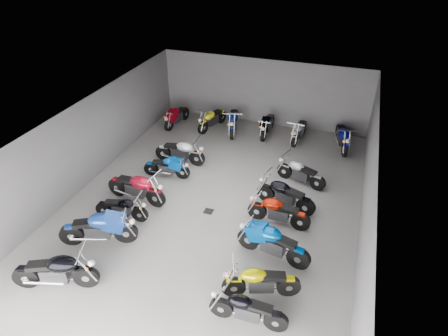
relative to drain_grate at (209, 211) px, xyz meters
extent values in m
plane|color=#999691|center=(0.00, 0.50, -0.01)|extent=(14.00, 14.00, 0.00)
cube|color=slate|center=(0.00, 7.50, 1.59)|extent=(10.00, 0.10, 3.20)
cube|color=slate|center=(-5.00, 0.50, 1.59)|extent=(0.10, 14.00, 3.20)
cube|color=slate|center=(5.00, 0.50, 1.59)|extent=(0.10, 14.00, 3.20)
cube|color=black|center=(0.00, 0.50, 3.21)|extent=(10.00, 14.00, 0.04)
cube|color=black|center=(0.00, 0.00, 0.00)|extent=(0.32, 0.32, 0.01)
cylinder|color=black|center=(-1.98, -4.18, 0.35)|extent=(0.73, 0.37, 0.72)
cylinder|color=black|center=(-3.52, -4.71, 0.35)|extent=(0.74, 0.39, 0.72)
cube|color=#2D2D30|center=(-2.75, -4.44, 0.47)|extent=(0.80, 0.56, 0.45)
ellipsoid|color=black|center=(-2.52, -4.36, 0.83)|extent=(0.87, 0.68, 0.41)
cube|color=black|center=(-3.09, -4.56, 0.78)|extent=(0.75, 0.52, 0.21)
cylinder|color=black|center=(-1.88, -2.25, 0.36)|extent=(0.74, 0.42, 0.74)
cylinder|color=black|center=(-3.42, -2.88, 0.36)|extent=(0.75, 0.44, 0.74)
cube|color=#2D2D30|center=(-2.65, -2.57, 0.48)|extent=(0.82, 0.60, 0.46)
ellipsoid|color=#18419E|center=(-2.41, -2.47, 0.84)|extent=(0.90, 0.72, 0.41)
cube|color=black|center=(-2.99, -2.70, 0.80)|extent=(0.77, 0.56, 0.21)
cylinder|color=black|center=(-1.98, -1.22, 0.28)|extent=(0.58, 0.18, 0.57)
cylinder|color=black|center=(-3.26, -1.37, 0.28)|extent=(0.58, 0.20, 0.57)
cube|color=#2D2D30|center=(-2.62, -1.29, 0.37)|extent=(0.61, 0.33, 0.36)
ellipsoid|color=black|center=(-2.42, -1.27, 0.65)|extent=(0.64, 0.43, 0.32)
cube|color=black|center=(-2.90, -1.33, 0.62)|extent=(0.57, 0.31, 0.16)
cylinder|color=black|center=(-1.85, -0.30, 0.35)|extent=(0.73, 0.22, 0.72)
cylinder|color=black|center=(-3.47, -0.14, 0.35)|extent=(0.73, 0.24, 0.72)
cube|color=#2D2D30|center=(-2.66, -0.22, 0.47)|extent=(0.76, 0.41, 0.45)
ellipsoid|color=#A80E25|center=(-2.41, -0.24, 0.83)|extent=(0.81, 0.52, 0.41)
cube|color=black|center=(-3.02, -0.18, 0.78)|extent=(0.71, 0.38, 0.20)
cylinder|color=black|center=(-1.68, 1.63, 0.28)|extent=(0.58, 0.19, 0.57)
cylinder|color=black|center=(-2.96, 1.47, 0.28)|extent=(0.58, 0.20, 0.57)
cube|color=#2D2D30|center=(-2.32, 1.55, 0.37)|extent=(0.61, 0.34, 0.36)
ellipsoid|color=#0355BD|center=(-2.13, 1.57, 0.65)|extent=(0.65, 0.43, 0.32)
cube|color=black|center=(-2.61, 1.51, 0.62)|extent=(0.57, 0.32, 0.16)
cylinder|color=black|center=(-1.52, 2.72, 0.33)|extent=(0.67, 0.15, 0.66)
cylinder|color=black|center=(-3.03, 2.69, 0.33)|extent=(0.67, 0.17, 0.66)
cube|color=#2D2D30|center=(-2.28, 2.71, 0.43)|extent=(0.68, 0.32, 0.42)
ellipsoid|color=silver|center=(-2.05, 2.71, 0.76)|extent=(0.71, 0.43, 0.37)
cube|color=black|center=(-2.61, 2.70, 0.72)|extent=(0.64, 0.30, 0.19)
cylinder|color=black|center=(1.83, -3.91, 0.30)|extent=(0.62, 0.15, 0.62)
cylinder|color=black|center=(3.23, -3.86, 0.30)|extent=(0.62, 0.16, 0.62)
cube|color=#2D2D30|center=(2.53, -3.88, 0.40)|extent=(0.63, 0.31, 0.38)
ellipsoid|color=black|center=(2.32, -3.89, 0.71)|extent=(0.67, 0.41, 0.35)
cube|color=black|center=(2.84, -3.87, 0.67)|extent=(0.59, 0.29, 0.18)
cylinder|color=black|center=(1.93, -3.19, 0.32)|extent=(0.66, 0.35, 0.65)
cylinder|color=black|center=(3.31, -2.68, 0.32)|extent=(0.66, 0.36, 0.65)
cube|color=#2D2D30|center=(2.62, -2.93, 0.42)|extent=(0.72, 0.51, 0.41)
ellipsoid|color=#C3BE00|center=(2.41, -3.01, 0.74)|extent=(0.79, 0.62, 0.37)
cube|color=black|center=(2.93, -2.82, 0.70)|extent=(0.68, 0.48, 0.18)
cylinder|color=black|center=(1.80, -1.29, 0.35)|extent=(0.73, 0.28, 0.71)
cylinder|color=black|center=(3.38, -1.60, 0.35)|extent=(0.73, 0.30, 0.71)
cube|color=#2D2D30|center=(2.59, -1.45, 0.46)|extent=(0.77, 0.47, 0.45)
ellipsoid|color=#004CA1|center=(2.35, -1.40, 0.82)|extent=(0.83, 0.58, 0.40)
cube|color=black|center=(2.94, -1.52, 0.77)|extent=(0.73, 0.44, 0.20)
cylinder|color=black|center=(1.69, 0.18, 0.32)|extent=(0.66, 0.17, 0.65)
cylinder|color=black|center=(3.16, 0.08, 0.32)|extent=(0.66, 0.19, 0.65)
cube|color=#2D2D30|center=(2.42, 0.13, 0.42)|extent=(0.68, 0.35, 0.41)
ellipsoid|color=#961302|center=(2.20, 0.15, 0.75)|extent=(0.72, 0.45, 0.37)
cube|color=black|center=(2.75, 0.11, 0.71)|extent=(0.64, 0.32, 0.18)
cylinder|color=black|center=(1.72, 1.26, 0.33)|extent=(0.69, 0.29, 0.67)
cylinder|color=black|center=(3.20, 0.90, 0.33)|extent=(0.69, 0.31, 0.67)
cube|color=#2D2D30|center=(2.46, 1.08, 0.44)|extent=(0.74, 0.47, 0.42)
ellipsoid|color=black|center=(2.23, 1.14, 0.77)|extent=(0.79, 0.58, 0.38)
cube|color=black|center=(2.78, 1.00, 0.73)|extent=(0.69, 0.44, 0.19)
cylinder|color=black|center=(2.05, 2.97, 0.30)|extent=(0.62, 0.30, 0.61)
cylinder|color=black|center=(3.38, 2.55, 0.30)|extent=(0.63, 0.32, 0.61)
cube|color=#2D2D30|center=(2.72, 2.76, 0.40)|extent=(0.68, 0.46, 0.38)
ellipsoid|color=#A3A2A6|center=(2.51, 2.82, 0.70)|extent=(0.74, 0.56, 0.35)
cube|color=black|center=(3.01, 2.67, 0.67)|extent=(0.64, 0.43, 0.17)
cylinder|color=black|center=(-3.98, 5.23, 0.31)|extent=(0.22, 0.63, 0.62)
cylinder|color=black|center=(-3.77, 6.62, 0.31)|extent=(0.24, 0.64, 0.62)
cube|color=#2D2D30|center=(-3.88, 5.93, 0.40)|extent=(0.38, 0.67, 0.39)
ellipsoid|color=maroon|center=(-3.91, 5.71, 0.71)|extent=(0.48, 0.71, 0.35)
cube|color=black|center=(-3.83, 6.23, 0.68)|extent=(0.36, 0.63, 0.18)
cylinder|color=black|center=(-2.32, 5.44, 0.32)|extent=(0.31, 0.66, 0.65)
cylinder|color=black|center=(-1.91, 6.85, 0.32)|extent=(0.33, 0.66, 0.65)
cube|color=#2D2D30|center=(-2.12, 6.14, 0.42)|extent=(0.48, 0.72, 0.40)
ellipsoid|color=#F8F51C|center=(-2.18, 5.93, 0.74)|extent=(0.58, 0.77, 0.36)
cube|color=black|center=(-2.03, 6.46, 0.70)|extent=(0.44, 0.67, 0.18)
cylinder|color=black|center=(-0.88, 5.36, 0.35)|extent=(0.31, 0.73, 0.71)
cylinder|color=black|center=(-1.26, 6.94, 0.35)|extent=(0.33, 0.73, 0.71)
cube|color=#2D2D30|center=(-1.07, 6.15, 0.46)|extent=(0.49, 0.78, 0.45)
ellipsoid|color=navy|center=(-1.01, 5.91, 0.82)|extent=(0.61, 0.84, 0.40)
cube|color=black|center=(-1.15, 6.50, 0.77)|extent=(0.46, 0.73, 0.20)
cylinder|color=black|center=(0.54, 5.65, 0.32)|extent=(0.14, 0.65, 0.65)
cylinder|color=black|center=(0.56, 7.12, 0.32)|extent=(0.16, 0.65, 0.65)
cube|color=#2D2D30|center=(0.55, 6.39, 0.42)|extent=(0.31, 0.67, 0.41)
ellipsoid|color=black|center=(0.54, 6.16, 0.75)|extent=(0.42, 0.70, 0.37)
cube|color=black|center=(0.55, 6.71, 0.71)|extent=(0.29, 0.62, 0.19)
cylinder|color=black|center=(1.97, 5.57, 0.31)|extent=(0.19, 0.64, 0.63)
cylinder|color=black|center=(2.12, 6.99, 0.31)|extent=(0.21, 0.64, 0.63)
cube|color=#2D2D30|center=(2.05, 6.28, 0.41)|extent=(0.36, 0.67, 0.40)
ellipsoid|color=silver|center=(2.02, 6.06, 0.72)|extent=(0.46, 0.71, 0.36)
cube|color=black|center=(2.08, 6.59, 0.69)|extent=(0.34, 0.63, 0.18)
cylinder|color=black|center=(4.14, 5.43, 0.34)|extent=(0.31, 0.70, 0.69)
cylinder|color=black|center=(3.74, 6.93, 0.34)|extent=(0.33, 0.71, 0.69)
cube|color=#2D2D30|center=(3.94, 6.18, 0.44)|extent=(0.49, 0.76, 0.43)
ellipsoid|color=#090E94|center=(4.00, 5.95, 0.79)|extent=(0.60, 0.82, 0.39)
cube|color=black|center=(3.85, 6.51, 0.75)|extent=(0.46, 0.71, 0.20)
camera|label=1|loc=(4.04, -10.19, 8.65)|focal=32.00mm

